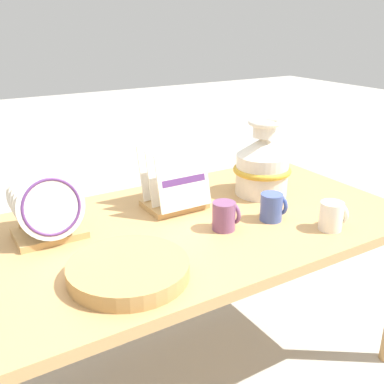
# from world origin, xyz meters

# --- Properties ---
(ground_plane) EXTENTS (14.00, 14.00, 0.00)m
(ground_plane) POSITION_xyz_m (0.00, 0.00, 0.00)
(ground_plane) COLOR #B2ADA3
(display_table) EXTENTS (1.49, 0.82, 0.63)m
(display_table) POSITION_xyz_m (0.00, 0.00, 0.57)
(display_table) COLOR tan
(display_table) RESTS_ON ground_plane
(ceramic_vase) EXTENTS (0.23, 0.23, 0.29)m
(ceramic_vase) POSITION_xyz_m (0.37, 0.09, 0.75)
(ceramic_vase) COLOR silver
(ceramic_vase) RESTS_ON display_table
(dish_rack_round_plates) EXTENTS (0.21, 0.19, 0.23)m
(dish_rack_round_plates) POSITION_xyz_m (-0.44, 0.14, 0.72)
(dish_rack_round_plates) COLOR tan
(dish_rack_round_plates) RESTS_ON display_table
(dish_rack_square_plates) EXTENTS (0.21, 0.19, 0.22)m
(dish_rack_square_plates) POSITION_xyz_m (0.01, 0.15, 0.70)
(dish_rack_square_plates) COLOR tan
(dish_rack_square_plates) RESTS_ON display_table
(wicker_charger_stack) EXTENTS (0.33, 0.33, 0.04)m
(wicker_charger_stack) POSITION_xyz_m (-0.33, -0.21, 0.65)
(wicker_charger_stack) COLOR tan
(wicker_charger_stack) RESTS_ON display_table
(mug_cobalt_glaze) EXTENTS (0.08, 0.08, 0.10)m
(mug_cobalt_glaze) POSITION_xyz_m (0.25, -0.12, 0.68)
(mug_cobalt_glaze) COLOR #42569E
(mug_cobalt_glaze) RESTS_ON display_table
(mug_plum_glaze) EXTENTS (0.08, 0.08, 0.10)m
(mug_plum_glaze) POSITION_xyz_m (0.06, -0.10, 0.68)
(mug_plum_glaze) COLOR #7A4770
(mug_plum_glaze) RESTS_ON display_table
(mug_cream_glaze) EXTENTS (0.08, 0.08, 0.10)m
(mug_cream_glaze) POSITION_xyz_m (0.36, -0.28, 0.68)
(mug_cream_glaze) COLOR silver
(mug_cream_glaze) RESTS_ON display_table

